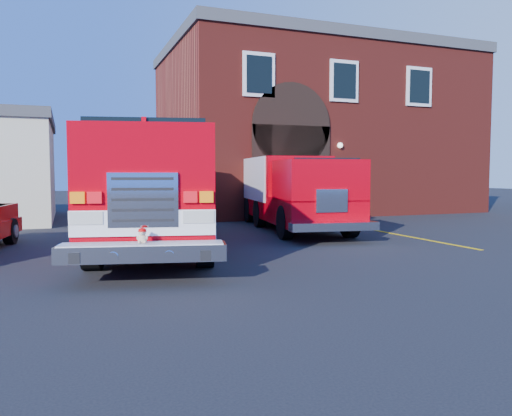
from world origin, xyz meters
name	(u,v)px	position (x,y,z in m)	size (l,w,h in m)	color
ground	(237,263)	(0.00, 0.00, 0.00)	(100.00, 100.00, 0.00)	black
parking_stripe_near	(441,243)	(6.50, 1.00, 0.00)	(0.12, 3.00, 0.01)	gold
parking_stripe_mid	(379,231)	(6.50, 4.00, 0.00)	(0.12, 3.00, 0.01)	gold
parking_stripe_far	(335,223)	(6.50, 7.00, 0.00)	(0.12, 3.00, 0.01)	gold
fire_station	(311,131)	(8.99, 13.98, 4.25)	(15.20, 10.20, 8.45)	maroon
fire_engine	(158,188)	(-1.14, 3.30, 1.58)	(4.89, 10.28, 3.05)	black
secondary_truck	(293,190)	(4.05, 5.71, 1.40)	(3.60, 8.17, 2.56)	black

